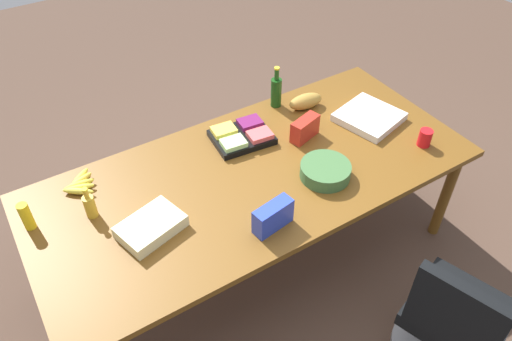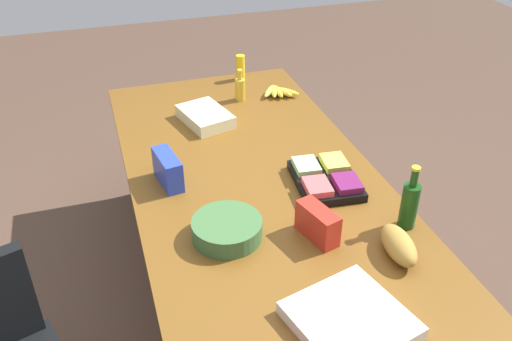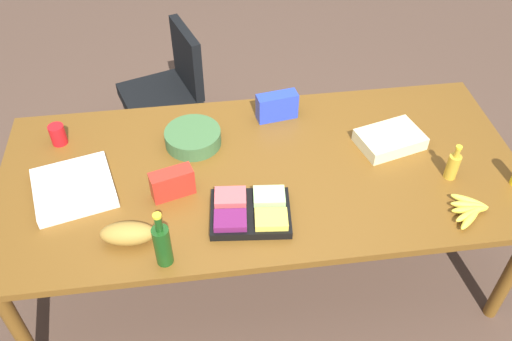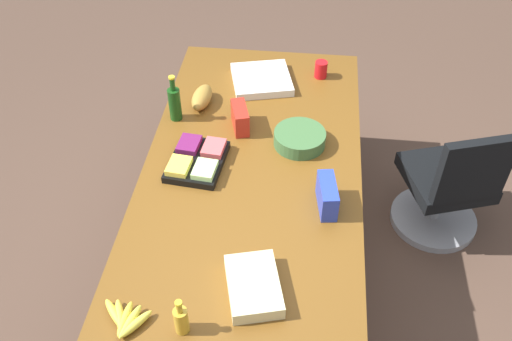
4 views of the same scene
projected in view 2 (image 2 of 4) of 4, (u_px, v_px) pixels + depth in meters
The scene contains 13 objects.
ground_plane at pixel (259, 301), 3.00m from camera, with size 10.00×10.00×0.00m, color #503A2E.
conference_table at pixel (259, 195), 2.61m from camera, with size 2.58×1.17×0.77m.
chip_bag_red at pixel (318, 223), 2.22m from camera, with size 0.20×0.08×0.14m, color red.
wine_bottle at pixel (409, 204), 2.26m from camera, with size 0.09×0.09×0.29m.
pizza_box at pixel (350, 320), 1.85m from camera, with size 0.36×0.36×0.05m, color silver.
sheet_cake at pixel (205, 117), 3.08m from camera, with size 0.32×0.22×0.07m, color beige.
banana_bunch at pixel (278, 91), 3.39m from camera, with size 0.19×0.23×0.04m.
fruit_platter at pixel (326, 178), 2.56m from camera, with size 0.39×0.31×0.07m.
dressing_bottle at pixel (240, 88), 3.31m from camera, with size 0.07×0.07×0.20m.
salad_bowl at pixel (227, 229), 2.24m from camera, with size 0.29×0.29×0.08m, color #3B6537.
chip_bag_blue at pixel (168, 169), 2.55m from camera, with size 0.22×0.08×0.15m, color #273FBF.
bread_loaf at pixel (399, 245), 2.14m from camera, with size 0.24×0.11×0.10m, color olive.
mustard_bottle at pixel (241, 67), 3.56m from camera, with size 0.06×0.06×0.16m, color yellow.
Camera 2 is at (2.03, -0.66, 2.23)m, focal length 38.59 mm.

